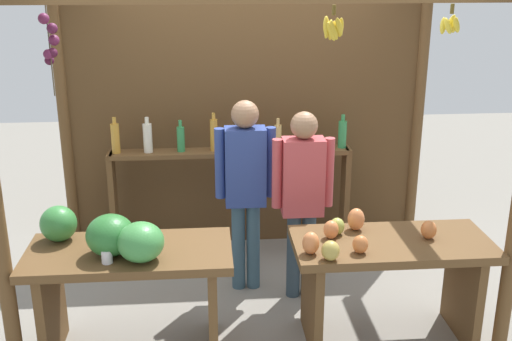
% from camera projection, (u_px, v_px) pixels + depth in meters
% --- Properties ---
extents(ground_plane, '(12.00, 12.00, 0.00)m').
position_uv_depth(ground_plane, '(254.00, 291.00, 5.16)').
color(ground_plane, gray).
rests_on(ground_plane, ground).
extents(market_stall, '(3.38, 2.10, 2.49)m').
position_uv_depth(market_stall, '(249.00, 108.00, 5.16)').
color(market_stall, brown).
rests_on(market_stall, ground).
extents(fruit_counter_left, '(1.37, 0.72, 1.05)m').
position_uv_depth(fruit_counter_left, '(122.00, 262.00, 4.14)').
color(fruit_counter_left, brown).
rests_on(fruit_counter_left, ground).
extents(fruit_counter_right, '(1.37, 0.66, 0.94)m').
position_uv_depth(fruit_counter_right, '(386.00, 265.00, 4.33)').
color(fruit_counter_right, brown).
rests_on(fruit_counter_right, ground).
extents(bottle_shelf_unit, '(2.17, 0.22, 1.34)m').
position_uv_depth(bottle_shelf_unit, '(229.00, 170.00, 5.59)').
color(bottle_shelf_unit, brown).
rests_on(bottle_shelf_unit, ground).
extents(vendor_man, '(0.48, 0.22, 1.59)m').
position_uv_depth(vendor_man, '(245.00, 180.00, 4.93)').
color(vendor_man, '#37576B').
rests_on(vendor_man, ground).
extents(vendor_woman, '(0.48, 0.21, 1.54)m').
position_uv_depth(vendor_woman, '(303.00, 190.00, 4.81)').
color(vendor_woman, '#2D3E4C').
rests_on(vendor_woman, ground).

